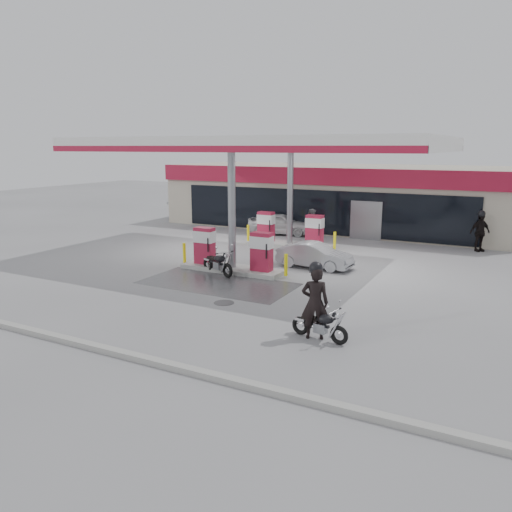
{
  "coord_description": "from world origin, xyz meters",
  "views": [
    {
      "loc": [
        10.52,
        -15.88,
        5.21
      ],
      "look_at": [
        2.04,
        0.27,
        1.2
      ],
      "focal_mm": 35.0,
      "sensor_mm": 36.0,
      "label": 1
    }
  ],
  "objects_px": {
    "hatchback_silver": "(315,255)",
    "parked_car_right": "(400,225)",
    "pump_island_near": "(232,255)",
    "main_motorcycle": "(320,326)",
    "parked_motorcycle": "(218,264)",
    "sedan_white": "(280,224)",
    "pump_island_far": "(290,233)",
    "attendant": "(312,227)",
    "biker_main": "(315,303)",
    "parked_car_left": "(197,211)",
    "biker_walking": "(480,232)"
  },
  "relations": [
    {
      "from": "hatchback_silver",
      "to": "parked_car_right",
      "type": "distance_m",
      "value": 9.93
    },
    {
      "from": "pump_island_near",
      "to": "main_motorcycle",
      "type": "xyz_separation_m",
      "value": [
        6.07,
        -5.6,
        -0.31
      ]
    },
    {
      "from": "hatchback_silver",
      "to": "parked_motorcycle",
      "type": "bearing_deg",
      "value": 136.44
    },
    {
      "from": "main_motorcycle",
      "to": "parked_motorcycle",
      "type": "distance_m",
      "value": 7.9
    },
    {
      "from": "pump_island_near",
      "to": "sedan_white",
      "type": "height_order",
      "value": "pump_island_near"
    },
    {
      "from": "pump_island_far",
      "to": "sedan_white",
      "type": "distance_m",
      "value": 3.8
    },
    {
      "from": "attendant",
      "to": "hatchback_silver",
      "type": "bearing_deg",
      "value": -160.15
    },
    {
      "from": "biker_main",
      "to": "parked_motorcycle",
      "type": "bearing_deg",
      "value": -59.1
    },
    {
      "from": "attendant",
      "to": "parked_car_left",
      "type": "relative_size",
      "value": 0.44
    },
    {
      "from": "sedan_white",
      "to": "biker_walking",
      "type": "distance_m",
      "value": 11.06
    },
    {
      "from": "sedan_white",
      "to": "biker_walking",
      "type": "bearing_deg",
      "value": -101.03
    },
    {
      "from": "attendant",
      "to": "parked_car_left",
      "type": "xyz_separation_m",
      "value": [
        -10.88,
        5.0,
        -0.34
      ]
    },
    {
      "from": "main_motorcycle",
      "to": "parked_motorcycle",
      "type": "xyz_separation_m",
      "value": [
        -6.28,
        4.78,
        0.06
      ]
    },
    {
      "from": "hatchback_silver",
      "to": "biker_walking",
      "type": "relative_size",
      "value": 1.7
    },
    {
      "from": "main_motorcycle",
      "to": "attendant",
      "type": "distance_m",
      "value": 13.64
    },
    {
      "from": "sedan_white",
      "to": "hatchback_silver",
      "type": "relative_size",
      "value": 1.16
    },
    {
      "from": "main_motorcycle",
      "to": "pump_island_far",
      "type": "bearing_deg",
      "value": 127.32
    },
    {
      "from": "biker_main",
      "to": "hatchback_silver",
      "type": "xyz_separation_m",
      "value": [
        -3.0,
        7.77,
        -0.48
      ]
    },
    {
      "from": "pump_island_far",
      "to": "parked_car_right",
      "type": "xyz_separation_m",
      "value": [
        4.5,
        6.0,
        -0.06
      ]
    },
    {
      "from": "parked_motorcycle",
      "to": "hatchback_silver",
      "type": "relative_size",
      "value": 0.57
    },
    {
      "from": "sedan_white",
      "to": "biker_walking",
      "type": "height_order",
      "value": "biker_walking"
    },
    {
      "from": "parked_motorcycle",
      "to": "sedan_white",
      "type": "bearing_deg",
      "value": 123.36
    },
    {
      "from": "main_motorcycle",
      "to": "sedan_white",
      "type": "xyz_separation_m",
      "value": [
        -8.12,
        14.8,
        0.26
      ]
    },
    {
      "from": "hatchback_silver",
      "to": "parked_car_left",
      "type": "bearing_deg",
      "value": 55.01
    },
    {
      "from": "pump_island_near",
      "to": "pump_island_far",
      "type": "relative_size",
      "value": 1.0
    },
    {
      "from": "parked_motorcycle",
      "to": "parked_car_left",
      "type": "bearing_deg",
      "value": 150.32
    },
    {
      "from": "attendant",
      "to": "biker_walking",
      "type": "height_order",
      "value": "biker_walking"
    },
    {
      "from": "biker_main",
      "to": "biker_walking",
      "type": "distance_m",
      "value": 15.25
    },
    {
      "from": "biker_main",
      "to": "parked_car_right",
      "type": "bearing_deg",
      "value": -106.65
    },
    {
      "from": "main_motorcycle",
      "to": "biker_walking",
      "type": "height_order",
      "value": "biker_walking"
    },
    {
      "from": "pump_island_near",
      "to": "parked_car_right",
      "type": "xyz_separation_m",
      "value": [
        4.5,
        12.0,
        -0.06
      ]
    },
    {
      "from": "pump_island_far",
      "to": "parked_motorcycle",
      "type": "relative_size",
      "value": 2.7
    },
    {
      "from": "pump_island_far",
      "to": "biker_walking",
      "type": "distance_m",
      "value": 9.61
    },
    {
      "from": "pump_island_far",
      "to": "parked_car_right",
      "type": "distance_m",
      "value": 7.5
    },
    {
      "from": "parked_car_right",
      "to": "pump_island_far",
      "type": "bearing_deg",
      "value": 159.88
    },
    {
      "from": "attendant",
      "to": "main_motorcycle",
      "type": "bearing_deg",
      "value": -160.46
    },
    {
      "from": "parked_motorcycle",
      "to": "parked_car_left",
      "type": "relative_size",
      "value": 0.43
    },
    {
      "from": "main_motorcycle",
      "to": "parked_car_right",
      "type": "height_order",
      "value": "parked_car_right"
    },
    {
      "from": "sedan_white",
      "to": "parked_car_right",
      "type": "xyz_separation_m",
      "value": [
        6.55,
        2.8,
        -0.01
      ]
    },
    {
      "from": "pump_island_far",
      "to": "parked_car_left",
      "type": "bearing_deg",
      "value": 149.04
    },
    {
      "from": "parked_motorcycle",
      "to": "parked_car_left",
      "type": "height_order",
      "value": "parked_car_left"
    },
    {
      "from": "sedan_white",
      "to": "hatchback_silver",
      "type": "bearing_deg",
      "value": -156.64
    },
    {
      "from": "parked_motorcycle",
      "to": "sedan_white",
      "type": "xyz_separation_m",
      "value": [
        -1.84,
        10.01,
        0.2
      ]
    },
    {
      "from": "pump_island_near",
      "to": "biker_walking",
      "type": "relative_size",
      "value": 2.62
    },
    {
      "from": "parked_car_right",
      "to": "parked_car_left",
      "type": "bearing_deg",
      "value": 106.75
    },
    {
      "from": "parked_motorcycle",
      "to": "parked_car_left",
      "type": "xyz_separation_m",
      "value": [
        -9.79,
        12.81,
        0.18
      ]
    },
    {
      "from": "pump_island_far",
      "to": "sedan_white",
      "type": "xyz_separation_m",
      "value": [
        -2.05,
        3.2,
        -0.05
      ]
    },
    {
      "from": "parked_motorcycle",
      "to": "sedan_white",
      "type": "relative_size",
      "value": 0.49
    },
    {
      "from": "attendant",
      "to": "hatchback_silver",
      "type": "height_order",
      "value": "attendant"
    },
    {
      "from": "pump_island_near",
      "to": "parked_car_right",
      "type": "distance_m",
      "value": 12.82
    }
  ]
}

